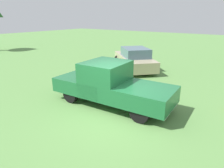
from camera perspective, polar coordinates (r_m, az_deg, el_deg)
ground_plane at (r=7.61m, az=0.30°, el=-8.83°), size 80.00×80.00×0.00m
pickup_truck at (r=8.23m, az=-0.77°, el=0.24°), size 5.14×2.09×1.78m
sedan_far at (r=14.13m, az=6.40°, el=7.07°), size 4.65×4.57×1.49m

